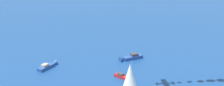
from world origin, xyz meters
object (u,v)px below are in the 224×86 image
at_px(motorboat_inshore, 48,66).
at_px(motorboat_ahead, 130,58).
at_px(motorboat_outer_ring_a, 124,77).
at_px(sailboat_far_port, 130,77).

height_order(motorboat_inshore, motorboat_ahead, motorboat_ahead).
distance_m(motorboat_ahead, motorboat_outer_ring_a, 19.55).
height_order(motorboat_inshore, motorboat_outer_ring_a, motorboat_inshore).
xyz_separation_m(sailboat_far_port, motorboat_ahead, (26.37, 10.93, -4.20)).
bearing_deg(motorboat_outer_ring_a, motorboat_inshore, 95.97).
bearing_deg(motorboat_inshore, motorboat_outer_ring_a, -84.03).
bearing_deg(motorboat_ahead, sailboat_far_port, -157.49).
bearing_deg(motorboat_outer_ring_a, motorboat_ahead, 16.08).
bearing_deg(motorboat_outer_ring_a, sailboat_far_port, -143.96).
bearing_deg(sailboat_far_port, motorboat_outer_ring_a, 36.04).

